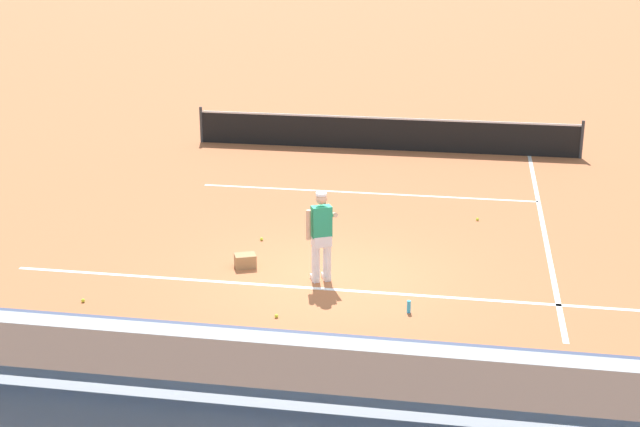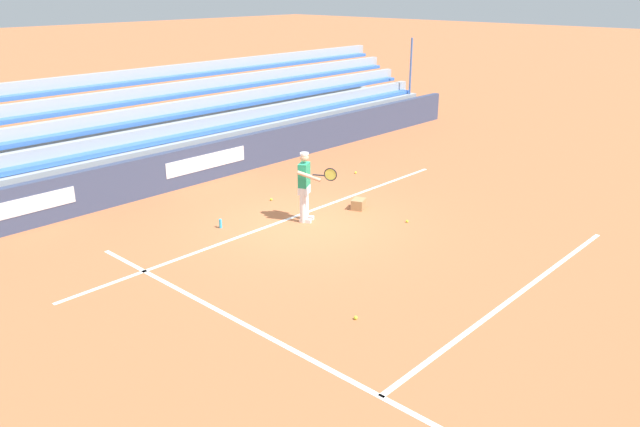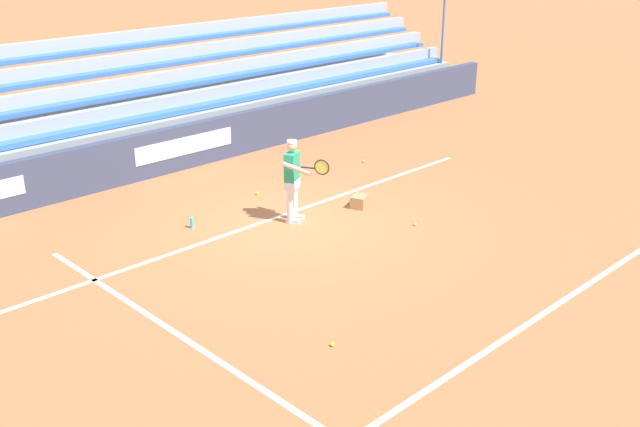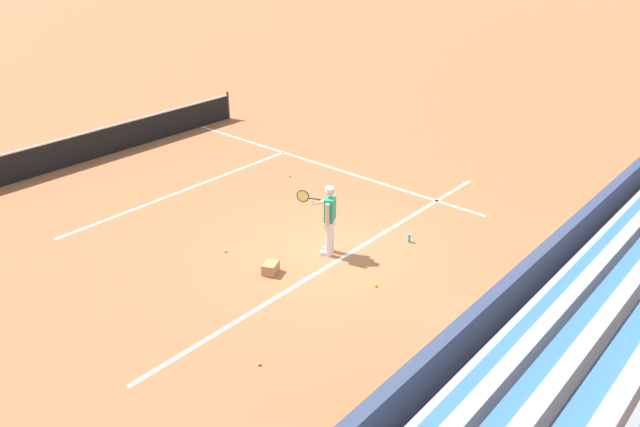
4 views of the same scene
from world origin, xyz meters
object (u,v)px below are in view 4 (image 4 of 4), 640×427
at_px(tennis_player, 329,219).
at_px(water_bottle, 409,238).
at_px(tennis_ball_near_player, 290,176).
at_px(tennis_net, 103,142).
at_px(tennis_ball_stray_back, 376,285).
at_px(tennis_ball_far_right, 225,251).
at_px(tennis_ball_by_box, 259,364).
at_px(ball_box_cardboard, 271,268).

xyz_separation_m(tennis_player, water_bottle, (1.71, -1.15, -0.78)).
bearing_deg(tennis_ball_near_player, tennis_net, 114.31).
height_order(tennis_ball_stray_back, tennis_ball_far_right, same).
bearing_deg(water_bottle, tennis_net, 97.98).
height_order(tennis_ball_far_right, water_bottle, water_bottle).
xyz_separation_m(tennis_player, tennis_ball_by_box, (-3.96, -1.70, -0.86)).
height_order(water_bottle, tennis_net, tennis_net).
bearing_deg(tennis_ball_stray_back, water_bottle, 14.99).
xyz_separation_m(ball_box_cardboard, water_bottle, (3.27, -1.55, -0.02)).
xyz_separation_m(tennis_player, tennis_ball_stray_back, (-0.47, -1.74, -0.86)).
relative_size(tennis_player, water_bottle, 7.80).
bearing_deg(tennis_ball_by_box, tennis_ball_near_player, 39.73).
bearing_deg(tennis_ball_far_right, water_bottle, -42.63).
bearing_deg(ball_box_cardboard, tennis_ball_far_right, 91.38).
distance_m(ball_box_cardboard, tennis_net, 9.68).
bearing_deg(tennis_ball_by_box, tennis_ball_far_right, 56.61).
height_order(tennis_player, tennis_ball_by_box, tennis_player).
height_order(tennis_ball_by_box, tennis_ball_far_right, same).
bearing_deg(tennis_ball_near_player, tennis_ball_far_right, -155.02).
bearing_deg(tennis_ball_by_box, ball_box_cardboard, 41.06).
height_order(tennis_ball_by_box, water_bottle, water_bottle).
relative_size(tennis_player, tennis_ball_near_player, 25.98).
height_order(tennis_ball_stray_back, tennis_ball_near_player, same).
relative_size(tennis_player, ball_box_cardboard, 4.29).
distance_m(tennis_ball_by_box, tennis_ball_far_right, 4.30).
xyz_separation_m(tennis_ball_far_right, tennis_net, (1.76, 8.02, 0.46)).
xyz_separation_m(tennis_ball_by_box, tennis_ball_far_right, (2.37, 3.59, 0.00)).
relative_size(ball_box_cardboard, water_bottle, 1.82).
xyz_separation_m(water_bottle, tennis_net, (-1.55, 11.07, 0.38)).
bearing_deg(tennis_ball_by_box, tennis_player, 23.17).
bearing_deg(water_bottle, tennis_player, 146.14).
bearing_deg(tennis_player, tennis_net, 89.06).
bearing_deg(tennis_net, tennis_ball_far_right, -102.35).
bearing_deg(tennis_net, tennis_ball_by_box, -109.55).
bearing_deg(tennis_ball_stray_back, tennis_player, 74.77).
distance_m(ball_box_cardboard, tennis_ball_stray_back, 2.40).
height_order(tennis_player, tennis_net, tennis_player).
distance_m(ball_box_cardboard, tennis_ball_far_right, 1.50).
xyz_separation_m(ball_box_cardboard, tennis_ball_stray_back, (1.09, -2.13, -0.10)).
bearing_deg(tennis_player, tennis_ball_stray_back, -105.23).
bearing_deg(water_bottle, tennis_ball_stray_back, -165.01).
distance_m(tennis_player, ball_box_cardboard, 1.78).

